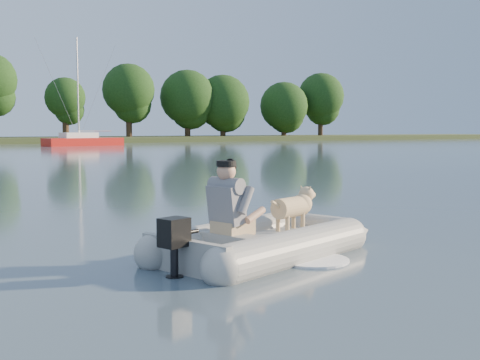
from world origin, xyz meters
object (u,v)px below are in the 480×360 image
man (227,202)px  dog (291,211)px  dinghy (265,211)px  sailboat (83,141)px

man → dog: man is taller
man → dog: bearing=-0.0°
dog → dinghy: bearing=-175.4°
dog → sailboat: bearing=58.8°
dinghy → dog: 0.60m
dinghy → dog: size_ratio=5.26×
dog → man: bearing=180.0°
dinghy → sailboat: size_ratio=0.46×
man → dog: 1.26m
dinghy → dog: bearing=4.6°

